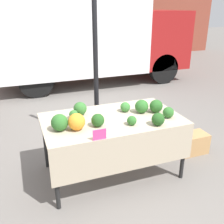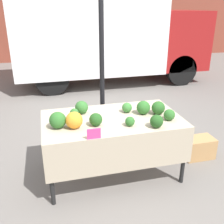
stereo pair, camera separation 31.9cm
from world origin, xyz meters
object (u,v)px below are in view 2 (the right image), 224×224
(orange_cauliflower, at_px, (74,120))
(price_sign, at_px, (94,134))
(produce_crate, at_px, (198,148))
(parked_truck, at_px, (106,33))

(orange_cauliflower, relative_size, price_sign, 1.31)
(price_sign, bearing_deg, produce_crate, 17.98)
(parked_truck, relative_size, produce_crate, 11.93)
(parked_truck, relative_size, price_sign, 35.39)
(price_sign, relative_size, produce_crate, 0.34)
(parked_truck, bearing_deg, produce_crate, -85.00)
(orange_cauliflower, distance_m, produce_crate, 1.95)
(orange_cauliflower, bearing_deg, parked_truck, 72.30)
(orange_cauliflower, bearing_deg, produce_crate, 6.90)
(parked_truck, relative_size, orange_cauliflower, 26.92)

